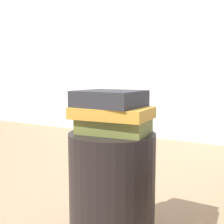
% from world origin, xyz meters
% --- Properties ---
extents(wall_back, '(7.00, 0.08, 2.60)m').
position_xyz_m(wall_back, '(0.00, 2.00, 1.30)').
color(wall_back, silver).
rests_on(wall_back, ground_plane).
extents(side_table, '(0.34, 0.34, 0.45)m').
position_xyz_m(side_table, '(0.00, 0.00, 0.23)').
color(side_table, black).
rests_on(side_table, ground_plane).
extents(book_olive, '(0.28, 0.19, 0.06)m').
position_xyz_m(book_olive, '(0.01, -0.00, 0.48)').
color(book_olive, olive).
rests_on(book_olive, side_table).
extents(book_ochre, '(0.30, 0.21, 0.04)m').
position_xyz_m(book_ochre, '(0.01, -0.01, 0.53)').
color(book_ochre, '#B7842D').
rests_on(book_ochre, book_olive).
extents(book_charcoal, '(0.24, 0.21, 0.06)m').
position_xyz_m(book_charcoal, '(-0.01, 0.00, 0.59)').
color(book_charcoal, '#28282D').
rests_on(book_charcoal, book_ochre).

